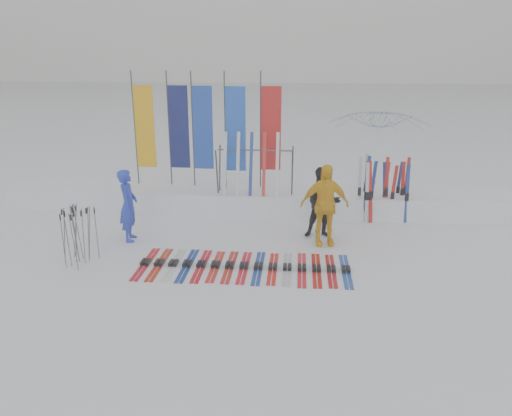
# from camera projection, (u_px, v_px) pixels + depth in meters

# --- Properties ---
(ground) EXTENTS (120.00, 120.00, 0.00)m
(ground) POSITION_uv_depth(u_px,v_px,m) (239.00, 281.00, 9.80)
(ground) COLOR white
(ground) RESTS_ON ground
(snow_bank) EXTENTS (14.00, 1.60, 0.60)m
(snow_bank) POSITION_uv_depth(u_px,v_px,m) (258.00, 199.00, 14.08)
(snow_bank) COLOR white
(snow_bank) RESTS_ON ground
(person_blue) EXTENTS (0.52, 0.69, 1.72)m
(person_blue) POSITION_uv_depth(u_px,v_px,m) (128.00, 205.00, 11.65)
(person_blue) COLOR #2136C5
(person_blue) RESTS_ON ground
(person_black) EXTENTS (0.87, 0.70, 1.72)m
(person_black) POSITION_uv_depth(u_px,v_px,m) (323.00, 203.00, 11.83)
(person_black) COLOR black
(person_black) RESTS_ON ground
(person_yellow) EXTENTS (1.18, 0.64, 1.90)m
(person_yellow) POSITION_uv_depth(u_px,v_px,m) (325.00, 205.00, 11.37)
(person_yellow) COLOR yellow
(person_yellow) RESTS_ON ground
(tent_canopy) EXTENTS (3.82, 3.86, 2.71)m
(tent_canopy) POSITION_uv_depth(u_px,v_px,m) (376.00, 152.00, 15.10)
(tent_canopy) COLOR white
(tent_canopy) RESTS_ON ground
(ski_row) EXTENTS (4.37, 1.70, 0.07)m
(ski_row) POSITION_uv_depth(u_px,v_px,m) (244.00, 266.00, 10.38)
(ski_row) COLOR red
(ski_row) RESTS_ON ground
(pole_cluster) EXTENTS (0.66, 0.81, 1.25)m
(pole_cluster) POSITION_uv_depth(u_px,v_px,m) (77.00, 235.00, 10.51)
(pole_cluster) COLOR #595B60
(pole_cluster) RESTS_ON ground
(feather_flags) EXTENTS (4.15, 0.26, 3.20)m
(feather_flags) POSITION_uv_depth(u_px,v_px,m) (205.00, 128.00, 13.85)
(feather_flags) COLOR #383A3F
(feather_flags) RESTS_ON ground
(ski_rack) EXTENTS (2.04, 0.80, 1.23)m
(ski_rack) POSITION_uv_depth(u_px,v_px,m) (255.00, 165.00, 13.37)
(ski_rack) COLOR #383A3F
(ski_rack) RESTS_ON ground
(upright_skis) EXTENTS (1.43, 0.98, 1.69)m
(upright_skis) POSITION_uv_depth(u_px,v_px,m) (383.00, 189.00, 13.22)
(upright_skis) COLOR navy
(upright_skis) RESTS_ON ground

